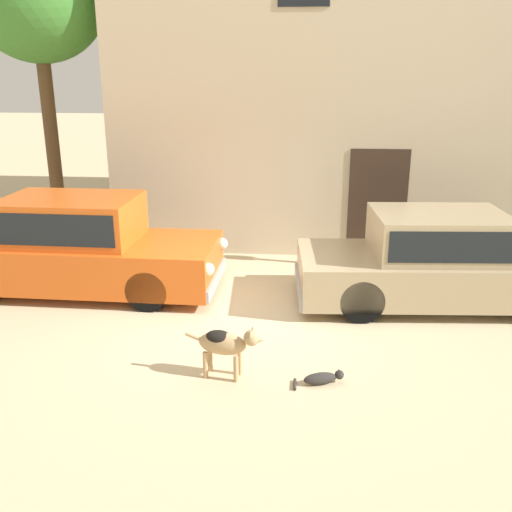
% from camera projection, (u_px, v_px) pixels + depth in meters
% --- Properties ---
extents(ground_plane, '(80.00, 80.00, 0.00)m').
position_uv_depth(ground_plane, '(237.00, 317.00, 8.43)').
color(ground_plane, '#CCB78E').
extents(parked_sedan_nearest, '(4.73, 1.76, 1.56)m').
position_uv_depth(parked_sedan_nearest, '(76.00, 245.00, 9.30)').
color(parked_sedan_nearest, '#D15619').
rests_on(parked_sedan_nearest, ground_plane).
extents(parked_sedan_second, '(4.51, 1.97, 1.44)m').
position_uv_depth(parked_sedan_second, '(438.00, 259.00, 8.77)').
color(parked_sedan_second, tan).
rests_on(parked_sedan_second, ground_plane).
extents(apartment_block, '(14.82, 6.32, 7.51)m').
position_uv_depth(apartment_block, '(470.00, 57.00, 12.76)').
color(apartment_block, beige).
rests_on(apartment_block, ground_plane).
extents(stray_dog_spotted, '(0.97, 0.32, 0.67)m').
position_uv_depth(stray_dog_spotted, '(226.00, 343.00, 6.68)').
color(stray_dog_spotted, tan).
rests_on(stray_dog_spotted, ground_plane).
extents(stray_cat, '(0.59, 0.30, 0.16)m').
position_uv_depth(stray_cat, '(322.00, 378.00, 6.63)').
color(stray_cat, '#2D2B28').
rests_on(stray_cat, ground_plane).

